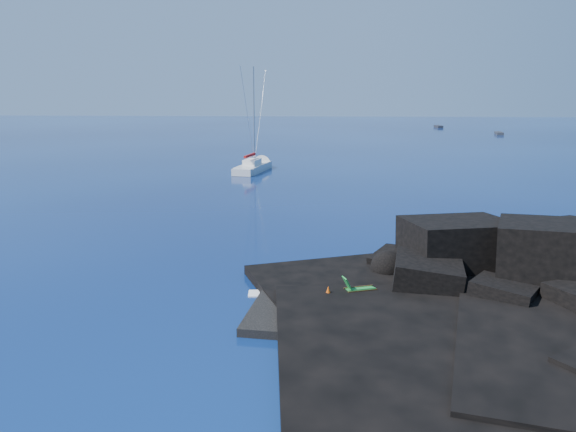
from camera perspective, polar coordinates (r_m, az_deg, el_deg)
name	(u,v)px	position (r m, az deg, el deg)	size (l,w,h in m)	color
ground	(245,317)	(24.06, -4.36, -10.17)	(400.00, 400.00, 0.00)	#030B32
headland	(537,299)	(28.31, 23.93, -7.72)	(24.00, 24.00, 3.60)	black
beach	(352,315)	(24.32, 6.53, -9.97)	(8.50, 6.00, 0.70)	black
surf_foam	(358,281)	(28.55, 7.17, -6.54)	(10.00, 8.00, 0.06)	white
sailboat	(253,171)	(67.42, -3.53, 4.56)	(2.45, 11.69, 12.25)	silver
deck_chair	(361,285)	(25.43, 7.38, -6.94)	(1.44, 0.63, 0.99)	#1B7C30
towel	(361,302)	(24.79, 7.43, -8.61)	(2.04, 0.96, 0.05)	white
sunbather	(361,298)	(24.74, 7.44, -8.31)	(1.67, 0.41, 0.22)	#E0AD75
marker_cone	(328,292)	(24.96, 4.11, -7.74)	(0.38, 0.38, 0.58)	#D04B0A
distant_boat_a	(438,128)	(156.82, 15.04, 8.67)	(1.39, 4.45, 0.59)	black
distant_boat_b	(499,135)	(134.88, 20.63, 7.75)	(1.39, 4.46, 0.59)	#28292D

